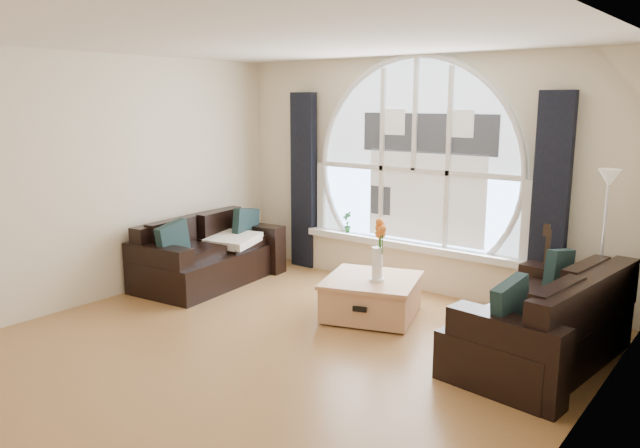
{
  "coord_description": "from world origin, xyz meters",
  "views": [
    {
      "loc": [
        3.46,
        -3.6,
        2.2
      ],
      "look_at": [
        0.0,
        0.9,
        1.05
      ],
      "focal_mm": 34.37,
      "sensor_mm": 36.0,
      "label": 1
    }
  ],
  "objects_px": {
    "floor_lamp": "(602,256)",
    "guitar": "(547,276)",
    "potted_plant": "(347,222)",
    "coffee_chest": "(372,295)",
    "sofa_right": "(540,317)",
    "vase_flowers": "(377,243)",
    "sofa_left": "(210,251)"
  },
  "relations": [
    {
      "from": "floor_lamp",
      "to": "guitar",
      "type": "bearing_deg",
      "value": -179.31
    },
    {
      "from": "guitar",
      "to": "potted_plant",
      "type": "bearing_deg",
      "value": 162.75
    },
    {
      "from": "coffee_chest",
      "to": "floor_lamp",
      "type": "bearing_deg",
      "value": 2.7
    },
    {
      "from": "potted_plant",
      "to": "sofa_right",
      "type": "bearing_deg",
      "value": -22.98
    },
    {
      "from": "vase_flowers",
      "to": "floor_lamp",
      "type": "distance_m",
      "value": 2.07
    },
    {
      "from": "sofa_right",
      "to": "guitar",
      "type": "bearing_deg",
      "value": 111.91
    },
    {
      "from": "sofa_right",
      "to": "floor_lamp",
      "type": "height_order",
      "value": "floor_lamp"
    },
    {
      "from": "vase_flowers",
      "to": "coffee_chest",
      "type": "bearing_deg",
      "value": 149.98
    },
    {
      "from": "sofa_left",
      "to": "vase_flowers",
      "type": "distance_m",
      "value": 2.35
    },
    {
      "from": "sofa_left",
      "to": "potted_plant",
      "type": "relative_size",
      "value": 6.62
    },
    {
      "from": "floor_lamp",
      "to": "potted_plant",
      "type": "xyz_separation_m",
      "value": [
        -3.11,
        0.37,
        -0.12
      ]
    },
    {
      "from": "sofa_left",
      "to": "coffee_chest",
      "type": "relative_size",
      "value": 1.94
    },
    {
      "from": "sofa_left",
      "to": "coffee_chest",
      "type": "height_order",
      "value": "sofa_left"
    },
    {
      "from": "vase_flowers",
      "to": "potted_plant",
      "type": "bearing_deg",
      "value": 135.25
    },
    {
      "from": "vase_flowers",
      "to": "potted_plant",
      "type": "relative_size",
      "value": 2.61
    },
    {
      "from": "sofa_left",
      "to": "floor_lamp",
      "type": "relative_size",
      "value": 1.11
    },
    {
      "from": "coffee_chest",
      "to": "sofa_right",
      "type": "bearing_deg",
      "value": -20.65
    },
    {
      "from": "vase_flowers",
      "to": "floor_lamp",
      "type": "xyz_separation_m",
      "value": [
        1.91,
        0.82,
        0.0
      ]
    },
    {
      "from": "coffee_chest",
      "to": "floor_lamp",
      "type": "xyz_separation_m",
      "value": [
        2.0,
        0.77,
        0.58
      ]
    },
    {
      "from": "floor_lamp",
      "to": "coffee_chest",
      "type": "bearing_deg",
      "value": -158.98
    },
    {
      "from": "sofa_right",
      "to": "potted_plant",
      "type": "relative_size",
      "value": 6.81
    },
    {
      "from": "sofa_left",
      "to": "coffee_chest",
      "type": "xyz_separation_m",
      "value": [
        2.22,
        0.19,
        -0.18
      ]
    },
    {
      "from": "sofa_right",
      "to": "coffee_chest",
      "type": "bearing_deg",
      "value": -175.26
    },
    {
      "from": "sofa_left",
      "to": "vase_flowers",
      "type": "height_order",
      "value": "vase_flowers"
    },
    {
      "from": "floor_lamp",
      "to": "potted_plant",
      "type": "height_order",
      "value": "floor_lamp"
    },
    {
      "from": "sofa_right",
      "to": "vase_flowers",
      "type": "distance_m",
      "value": 1.7
    },
    {
      "from": "vase_flowers",
      "to": "potted_plant",
      "type": "xyz_separation_m",
      "value": [
        -1.2,
        1.19,
        -0.11
      ]
    },
    {
      "from": "vase_flowers",
      "to": "guitar",
      "type": "relative_size",
      "value": 0.66
    },
    {
      "from": "coffee_chest",
      "to": "floor_lamp",
      "type": "distance_m",
      "value": 2.22
    },
    {
      "from": "sofa_right",
      "to": "guitar",
      "type": "relative_size",
      "value": 1.72
    },
    {
      "from": "coffee_chest",
      "to": "potted_plant",
      "type": "xyz_separation_m",
      "value": [
        -1.11,
        1.14,
        0.46
      ]
    },
    {
      "from": "coffee_chest",
      "to": "vase_flowers",
      "type": "relative_size",
      "value": 1.31
    }
  ]
}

